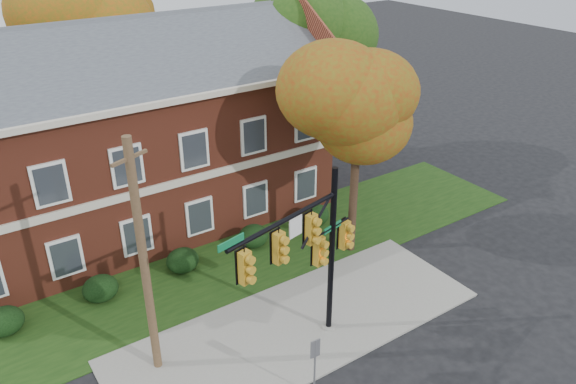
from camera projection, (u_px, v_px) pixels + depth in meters
ground at (314, 342)px, 20.05m from camera, size 120.00×120.00×0.00m
sidewalk at (298, 326)px, 20.76m from camera, size 14.00×5.00×0.08m
grass_strip at (232, 263)px, 24.46m from camera, size 30.00×6.00×0.04m
apartment_building at (126, 125)px, 25.61m from camera, size 18.80×8.80×9.74m
hedge_far_left at (4, 321)px, 20.25m from camera, size 1.40×1.26×1.05m
hedge_left at (100, 288)px, 22.00m from camera, size 1.40×1.26×1.05m
hedge_center at (183, 260)px, 23.75m from camera, size 1.40×1.26×1.05m
hedge_right at (253, 236)px, 25.50m from camera, size 1.40×1.26×1.05m
hedge_far_right at (315, 215)px, 27.25m from camera, size 1.40×1.26×1.05m
tree_near_right at (365, 109)px, 22.49m from camera, size 4.50×4.25×8.58m
tree_right_rear at (315, 26)px, 30.48m from camera, size 6.30×5.95×10.62m
tree_far_rear at (90, 12)px, 30.32m from camera, size 6.84×6.46×11.52m
traffic_signal at (310, 248)px, 18.09m from camera, size 5.73×1.49×6.53m
utility_pole at (144, 262)px, 17.06m from camera, size 1.23×0.60×8.34m
sign_post at (315, 359)px, 17.11m from camera, size 0.34×0.07×2.31m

